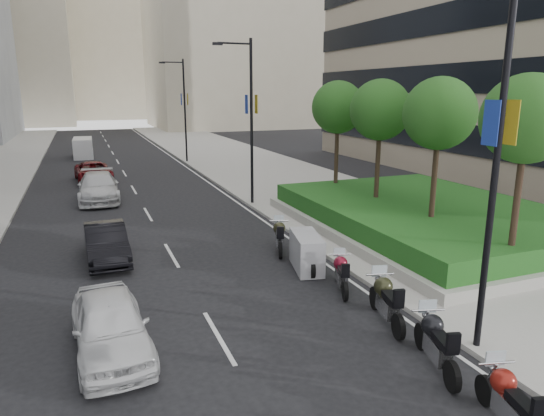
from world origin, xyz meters
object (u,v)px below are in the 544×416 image
car_c (98,187)px  delivery_van (83,149)px  lamp_post_1 (249,114)px  motorcycle_1 (509,402)px  lamp_post_0 (493,147)px  car_b (106,243)px  car_d (94,172)px  motorcycle_2 (436,342)px  lamp_post_2 (183,105)px  motorcycle_5 (306,252)px  motorcycle_3 (386,300)px  motorcycle_6 (279,236)px  car_a (110,325)px  motorcycle_4 (341,273)px

car_c → delivery_van: bearing=93.1°
lamp_post_1 → motorcycle_1: (-1.49, -19.49, -4.46)m
lamp_post_0 → car_b: bearing=127.8°
car_d → delivery_van: delivery_van is taller
delivery_van → motorcycle_2: bearing=-78.6°
lamp_post_2 → car_d: lamp_post_2 is taller
lamp_post_2 → motorcycle_5: (-1.37, -28.34, -4.41)m
motorcycle_3 → motorcycle_6: motorcycle_3 is taller
lamp_post_1 → car_a: size_ratio=2.10×
lamp_post_2 → car_b: bearing=-108.0°
car_b → lamp_post_2: bearing=70.4°
motorcycle_6 → delivery_van: bearing=31.7°
motorcycle_1 → car_b: car_b is taller
car_d → motorcycle_3: bearing=-79.5°
motorcycle_1 → car_a: bearing=64.9°
motorcycle_3 → car_d: 26.90m
car_a → motorcycle_4: bearing=7.9°
motorcycle_1 → motorcycle_2: 2.26m
lamp_post_0 → motorcycle_2: size_ratio=3.82×
motorcycle_1 → car_b: bearing=41.7°
motorcycle_6 → car_b: 6.68m
motorcycle_3 → car_b: car_b is taller
motorcycle_4 → motorcycle_1: bearing=-162.6°
lamp_post_1 → motorcycle_3: 15.57m
motorcycle_4 → car_c: 18.19m
lamp_post_2 → car_b: lamp_post_2 is taller
motorcycle_4 → motorcycle_5: (-0.25, 2.10, 0.08)m
lamp_post_1 → motorcycle_4: bearing=-95.1°
motorcycle_5 → car_b: 7.61m
motorcycle_4 → car_d: car_d is taller
car_a → delivery_van: bearing=87.4°
motorcycle_4 → car_a: car_a is taller
motorcycle_3 → motorcycle_4: motorcycle_3 is taller
motorcycle_2 → car_c: (-6.54, 21.67, 0.16)m
motorcycle_5 → motorcycle_3: bearing=-163.5°
motorcycle_2 → delivery_van: (-7.16, 42.29, 0.23)m
lamp_post_2 → motorcycle_1: bearing=-92.3°
motorcycle_6 → motorcycle_5: bearing=-157.0°
lamp_post_2 → motorcycle_1: 37.78m
motorcycle_2 → car_b: size_ratio=0.56×
motorcycle_3 → car_c: (-6.78, 19.34, 0.15)m
lamp_post_1 → motorcycle_3: lamp_post_1 is taller
motorcycle_1 → car_a: size_ratio=0.52×
lamp_post_2 → motorcycle_3: lamp_post_2 is taller
motorcycle_3 → lamp_post_2: bearing=11.9°
lamp_post_0 → motorcycle_2: 4.62m
car_a → lamp_post_0: bearing=-23.9°
lamp_post_0 → car_d: bearing=105.8°
motorcycle_5 → car_a: (-6.92, -3.47, 0.08)m
motorcycle_6 → delivery_van: size_ratio=0.49×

